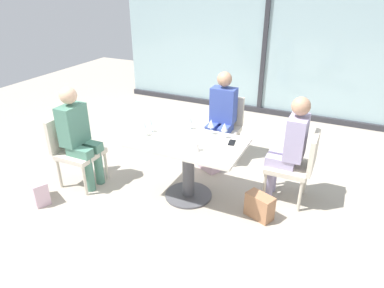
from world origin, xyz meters
TOP-DOWN VIEW (x-y plane):
  - ground_plane at (0.00, 0.00)m, footprint 12.00×12.00m
  - window_wall_backdrop at (0.00, 3.20)m, footprint 5.74×0.10m
  - dining_table_main at (0.00, 0.00)m, footprint 1.25×0.78m
  - chair_near_window at (0.00, 1.17)m, footprint 0.46×0.51m
  - chair_side_end at (-1.42, -0.30)m, footprint 0.50×0.46m
  - chair_far_right at (1.14, 0.46)m, footprint 0.50×0.46m
  - person_near_window at (-0.00, 1.06)m, footprint 0.34×0.39m
  - person_side_end at (-1.31, -0.30)m, footprint 0.39×0.34m
  - person_far_right at (1.03, 0.46)m, footprint 0.39×0.34m
  - wine_glass_0 at (-0.52, 0.04)m, footprint 0.07×0.07m
  - wine_glass_1 at (0.16, 0.28)m, footprint 0.07×0.07m
  - wine_glass_2 at (0.33, 0.25)m, footprint 0.07×0.07m
  - wine_glass_3 at (-0.52, -0.08)m, footprint 0.07×0.07m
  - wine_glass_4 at (-0.14, 0.31)m, footprint 0.07×0.07m
  - coffee_cup at (0.17, -0.17)m, footprint 0.08×0.08m
  - cell_phone_on_table at (0.46, 0.16)m, footprint 0.09×0.15m
  - handbag_0 at (-0.02, 0.69)m, footprint 0.34×0.28m
  - handbag_1 at (-1.53, -0.84)m, footprint 0.34×0.27m
  - handbag_2 at (0.87, -0.04)m, footprint 0.34×0.26m

SIDE VIEW (x-z plane):
  - ground_plane at x=0.00m, z-range 0.00..0.00m
  - handbag_0 at x=-0.02m, z-range 0.00..0.28m
  - handbag_1 at x=-1.53m, z-range 0.00..0.28m
  - handbag_2 at x=0.87m, z-range 0.00..0.28m
  - chair_near_window at x=0.00m, z-range 0.06..0.93m
  - chair_side_end at x=-1.42m, z-range 0.06..0.93m
  - chair_far_right at x=1.14m, z-range 0.06..0.93m
  - dining_table_main at x=0.00m, z-range 0.16..0.89m
  - person_near_window at x=0.00m, z-range 0.07..1.33m
  - person_side_end at x=-1.31m, z-range 0.07..1.33m
  - person_far_right at x=1.03m, z-range 0.07..1.33m
  - cell_phone_on_table at x=0.46m, z-range 0.73..0.74m
  - coffee_cup at x=0.17m, z-range 0.73..0.82m
  - wine_glass_0 at x=-0.52m, z-range 0.77..0.95m
  - wine_glass_1 at x=0.16m, z-range 0.77..0.95m
  - wine_glass_2 at x=0.33m, z-range 0.77..0.95m
  - wine_glass_3 at x=-0.52m, z-range 0.77..0.95m
  - wine_glass_4 at x=-0.14m, z-range 0.77..0.95m
  - window_wall_backdrop at x=0.00m, z-range -0.14..2.56m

